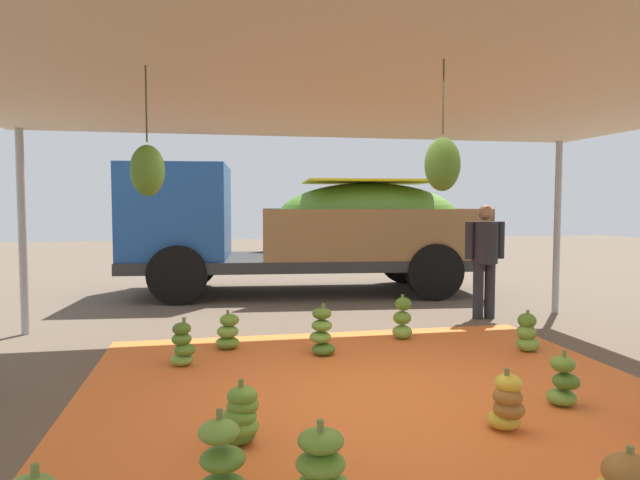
% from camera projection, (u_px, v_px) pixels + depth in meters
% --- Properties ---
extents(ground_plane, '(40.00, 40.00, 0.00)m').
position_uv_depth(ground_plane, '(318.00, 327.00, 7.64)').
color(ground_plane, brown).
extents(tarp_orange, '(5.22, 5.23, 0.01)m').
position_uv_depth(tarp_orange, '(384.00, 403.00, 4.69)').
color(tarp_orange, orange).
rests_on(tarp_orange, ground).
extents(tent_canopy, '(8.00, 7.00, 2.70)m').
position_uv_depth(tent_canopy, '(390.00, 86.00, 4.43)').
color(tent_canopy, '#9EA0A5').
rests_on(tent_canopy, ground).
extents(banana_bunch_0, '(0.36, 0.37, 0.46)m').
position_uv_depth(banana_bunch_0, '(240.00, 417.00, 3.86)').
color(banana_bunch_0, '#477523').
rests_on(banana_bunch_0, tarp_orange).
extents(banana_bunch_1, '(0.31, 0.32, 0.47)m').
position_uv_depth(banana_bunch_1, '(563.00, 383.00, 4.61)').
color(banana_bunch_1, '#6B9E38').
rests_on(banana_bunch_1, tarp_orange).
extents(banana_bunch_2, '(0.35, 0.35, 0.46)m').
position_uv_depth(banana_bunch_2, '(228.00, 333.00, 6.43)').
color(banana_bunch_2, '#60932D').
rests_on(banana_bunch_2, tarp_orange).
extents(banana_bunch_3, '(0.35, 0.35, 0.52)m').
position_uv_depth(banana_bunch_3, '(221.00, 463.00, 3.14)').
color(banana_bunch_3, '#518428').
rests_on(banana_bunch_3, tarp_orange).
extents(banana_bunch_4, '(0.31, 0.31, 0.56)m').
position_uv_depth(banana_bunch_4, '(402.00, 320.00, 6.92)').
color(banana_bunch_4, '#75A83D').
rests_on(banana_bunch_4, tarp_orange).
extents(banana_bunch_5, '(0.34, 0.34, 0.47)m').
position_uv_depth(banana_bunch_5, '(527.00, 334.00, 6.32)').
color(banana_bunch_5, '#75A83D').
rests_on(banana_bunch_5, tarp_orange).
extents(banana_bunch_6, '(0.37, 0.37, 0.54)m').
position_uv_depth(banana_bunch_6, '(320.00, 479.00, 2.94)').
color(banana_bunch_6, '#75A83D').
rests_on(banana_bunch_6, tarp_orange).
extents(banana_bunch_7, '(0.35, 0.34, 0.58)m').
position_uv_depth(banana_bunch_7, '(322.00, 333.00, 6.18)').
color(banana_bunch_7, '#477523').
rests_on(banana_bunch_7, tarp_orange).
extents(banana_bunch_8, '(0.32, 0.34, 0.46)m').
position_uv_depth(banana_bunch_8, '(507.00, 404.00, 4.12)').
color(banana_bunch_8, gold).
rests_on(banana_bunch_8, tarp_orange).
extents(banana_bunch_12, '(0.35, 0.34, 0.51)m').
position_uv_depth(banana_bunch_12, '(183.00, 346.00, 5.75)').
color(banana_bunch_12, '#75A83D').
rests_on(banana_bunch_12, tarp_orange).
extents(cargo_truck_main, '(6.71, 2.90, 2.40)m').
position_uv_depth(cargo_truck_main, '(299.00, 225.00, 10.59)').
color(cargo_truck_main, '#2D2D2D').
rests_on(cargo_truck_main, ground).
extents(worker_0, '(0.61, 0.37, 1.67)m').
position_uv_depth(worker_0, '(485.00, 253.00, 8.17)').
color(worker_0, '#26262D').
rests_on(worker_0, ground).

